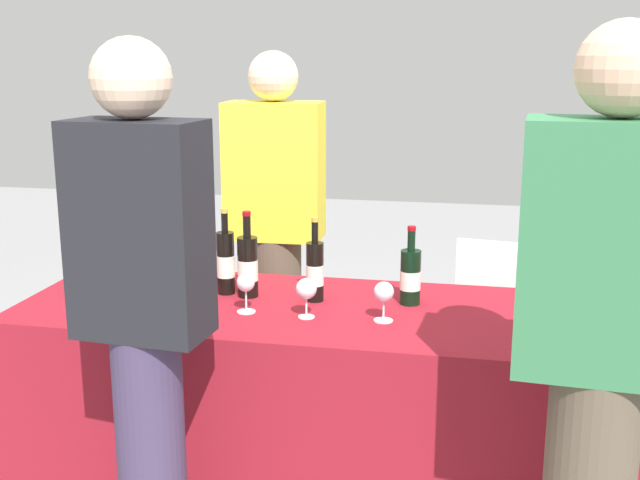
{
  "coord_description": "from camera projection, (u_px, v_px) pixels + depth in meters",
  "views": [
    {
      "loc": [
        0.54,
        -2.67,
        1.62
      ],
      "look_at": [
        0.0,
        0.0,
        0.97
      ],
      "focal_mm": 44.42,
      "sensor_mm": 36.0,
      "label": 1
    }
  ],
  "objects": [
    {
      "name": "tasting_table",
      "position": [
        320.0,
        400.0,
        2.94
      ],
      "size": [
        2.19,
        0.78,
        0.72
      ],
      "primitive_type": "cube",
      "color": "maroon",
      "rests_on": "ground_plane"
    },
    {
      "name": "wine_bottle_0",
      "position": [
        203.0,
        256.0,
        3.1
      ],
      "size": [
        0.08,
        0.08,
        0.33
      ],
      "color": "black",
      "rests_on": "tasting_table"
    },
    {
      "name": "wine_bottle_1",
      "position": [
        226.0,
        262.0,
        2.99
      ],
      "size": [
        0.07,
        0.07,
        0.33
      ],
      "color": "black",
      "rests_on": "tasting_table"
    },
    {
      "name": "wine_bottle_2",
      "position": [
        248.0,
        266.0,
        2.96
      ],
      "size": [
        0.08,
        0.08,
        0.33
      ],
      "color": "black",
      "rests_on": "tasting_table"
    },
    {
      "name": "wine_bottle_3",
      "position": [
        315.0,
        271.0,
        2.91
      ],
      "size": [
        0.07,
        0.07,
        0.32
      ],
      "color": "black",
      "rests_on": "tasting_table"
    },
    {
      "name": "wine_bottle_4",
      "position": [
        410.0,
        276.0,
        2.87
      ],
      "size": [
        0.08,
        0.08,
        0.29
      ],
      "color": "black",
      "rests_on": "tasting_table"
    },
    {
      "name": "wine_glass_0",
      "position": [
        246.0,
        285.0,
        2.78
      ],
      "size": [
        0.07,
        0.07,
        0.14
      ],
      "color": "silver",
      "rests_on": "tasting_table"
    },
    {
      "name": "wine_glass_1",
      "position": [
        306.0,
        290.0,
        2.72
      ],
      "size": [
        0.07,
        0.07,
        0.14
      ],
      "color": "silver",
      "rests_on": "tasting_table"
    },
    {
      "name": "wine_glass_2",
      "position": [
        384.0,
        293.0,
        2.69
      ],
      "size": [
        0.07,
        0.07,
        0.14
      ],
      "color": "silver",
      "rests_on": "tasting_table"
    },
    {
      "name": "wine_glass_3",
      "position": [
        546.0,
        306.0,
        2.56
      ],
      "size": [
        0.07,
        0.07,
        0.14
      ],
      "color": "silver",
      "rests_on": "tasting_table"
    },
    {
      "name": "ice_bucket",
      "position": [
        113.0,
        269.0,
        3.03
      ],
      "size": [
        0.22,
        0.22,
        0.17
      ],
      "primitive_type": "cylinder",
      "color": "silver",
      "rests_on": "tasting_table"
    },
    {
      "name": "server_pouring",
      "position": [
        275.0,
        223.0,
        3.56
      ],
      "size": [
        0.43,
        0.25,
        1.63
      ],
      "rotation": [
        0.0,
        0.0,
        3.18
      ],
      "color": "brown",
      "rests_on": "ground_plane"
    },
    {
      "name": "guest_0",
      "position": [
        143.0,
        304.0,
        2.28
      ],
      "size": [
        0.39,
        0.24,
        1.67
      ],
      "rotation": [
        0.0,
        0.0,
        -0.08
      ],
      "color": "#3F3351",
      "rests_on": "ground_plane"
    },
    {
      "name": "guest_1",
      "position": [
        601.0,
        343.0,
        1.97
      ],
      "size": [
        0.44,
        0.26,
        1.7
      ],
      "rotation": [
        0.0,
        0.0,
        -0.08
      ],
      "color": "brown",
      "rests_on": "ground_plane"
    },
    {
      "name": "menu_board",
      "position": [
        521.0,
        322.0,
        3.73
      ],
      "size": [
        0.63,
        0.13,
        0.76
      ],
      "primitive_type": "cube",
      "rotation": [
        0.0,
        0.0,
        -0.15
      ],
      "color": "white",
      "rests_on": "ground_plane"
    }
  ]
}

